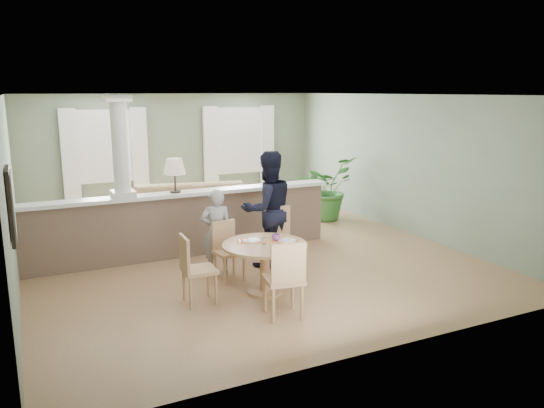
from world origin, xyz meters
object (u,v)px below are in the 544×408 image
houseplant (326,188)px  chair_near (285,276)px  sofa (192,207)px  chair_far_man (276,236)px  dining_table (265,254)px  man_person (268,209)px  child_person (216,231)px  chair_side (194,266)px  chair_far_boy (227,247)px

houseplant → chair_near: (-3.18, -4.28, -0.13)m
houseplant → chair_near: bearing=-126.6°
sofa → chair_far_man: size_ratio=2.91×
dining_table → man_person: (0.55, 1.07, 0.36)m
chair_near → child_person: (-0.17, 1.98, 0.10)m
chair_near → dining_table: bearing=-89.5°
dining_table → man_person: bearing=63.0°
houseplant → chair_far_man: (-2.49, -2.62, -0.13)m
chair_far_man → man_person: size_ratio=0.55×
chair_side → man_person: 1.90m
houseplant → dining_table: bearing=-131.9°
chair_far_man → man_person: (0.01, 0.31, 0.37)m
sofa → man_person: 2.91m
child_person → man_person: bearing=-166.8°
sofa → dining_table: bearing=-80.6°
child_person → sofa: bearing=-85.5°
child_person → man_person: (0.87, -0.01, 0.27)m
sofa → child_person: child_person is taller
man_person → dining_table: bearing=60.9°
chair_side → dining_table: bearing=-91.2°
sofa → chair_far_boy: bearing=-86.1°
houseplant → child_person: (-3.35, -2.30, -0.03)m
chair_far_boy → chair_side: (-0.74, -0.72, 0.03)m
houseplant → sofa: bearing=169.4°
chair_far_man → child_person: bearing=-174.5°
sofa → chair_near: size_ratio=2.94×
sofa → man_person: size_ratio=1.59×
dining_table → chair_far_man: size_ratio=1.16×
chair_far_boy → child_person: bearing=92.4°
dining_table → chair_far_boy: (-0.27, 0.78, -0.09)m
chair_far_boy → chair_near: chair_near is taller
sofa → chair_far_boy: chair_far_boy is taller
houseplant → chair_far_man: 3.62m
chair_far_boy → sofa: bearing=75.4°
houseplant → child_person: houseplant is taller
houseplant → child_person: bearing=-145.6°
dining_table → chair_far_boy: bearing=109.1°
chair_far_boy → man_person: 0.97m
chair_far_boy → houseplant: bearing=31.6°
chair_far_man → chair_side: size_ratio=1.09×
sofa → chair_side: 4.04m
chair_far_man → chair_near: 1.79m
sofa → dining_table: 3.93m
man_person → houseplant: bearing=-139.2°
man_person → chair_far_boy: bearing=17.8°
sofa → houseplant: bearing=1.2°
houseplant → chair_far_boy: size_ratio=1.57×
sofa → chair_side: bearing=-95.1°
sofa → chair_side: (-1.17, -3.87, 0.08)m
chair_near → chair_side: chair_near is taller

